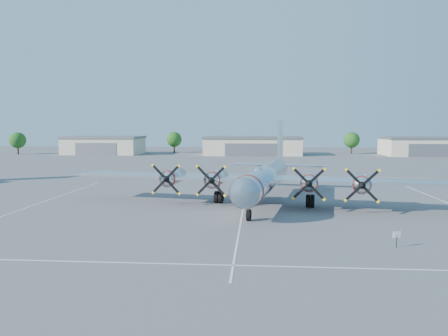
# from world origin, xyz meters

# --- Properties ---
(ground) EXTENTS (260.00, 260.00, 0.00)m
(ground) POSITION_xyz_m (0.00, 0.00, 0.00)
(ground) COLOR #545456
(ground) RESTS_ON ground
(parking_lines) EXTENTS (60.00, 50.08, 0.01)m
(parking_lines) POSITION_xyz_m (0.00, -1.75, 0.01)
(parking_lines) COLOR silver
(parking_lines) RESTS_ON ground
(hangar_west) EXTENTS (22.60, 14.60, 5.40)m
(hangar_west) POSITION_xyz_m (-45.00, 81.96, 2.71)
(hangar_west) COLOR beige
(hangar_west) RESTS_ON ground
(hangar_center) EXTENTS (28.60, 14.60, 5.40)m
(hangar_center) POSITION_xyz_m (0.00, 81.96, 2.71)
(hangar_center) COLOR beige
(hangar_center) RESTS_ON ground
(hangar_east) EXTENTS (20.60, 14.60, 5.40)m
(hangar_east) POSITION_xyz_m (48.00, 81.96, 2.71)
(hangar_east) COLOR beige
(hangar_east) RESTS_ON ground
(tree_far_west) EXTENTS (4.80, 4.80, 6.64)m
(tree_far_west) POSITION_xyz_m (-70.00, 78.00, 4.22)
(tree_far_west) COLOR #382619
(tree_far_west) RESTS_ON ground
(tree_west) EXTENTS (4.80, 4.80, 6.64)m
(tree_west) POSITION_xyz_m (-25.00, 90.00, 4.22)
(tree_west) COLOR #382619
(tree_west) RESTS_ON ground
(tree_east) EXTENTS (4.80, 4.80, 6.64)m
(tree_east) POSITION_xyz_m (30.00, 88.00, 4.22)
(tree_east) COLOR #382619
(tree_east) RESTS_ON ground
(main_bomber_b29) EXTENTS (45.48, 34.94, 9.11)m
(main_bomber_b29) POSITION_xyz_m (2.36, -0.01, 0.00)
(main_bomber_b29) COLOR silver
(main_bomber_b29) RESTS_ON ground
(info_placard) EXTENTS (0.57, 0.19, 1.10)m
(info_placard) POSITION_xyz_m (10.91, -17.29, 0.78)
(info_placard) COLOR black
(info_placard) RESTS_ON ground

